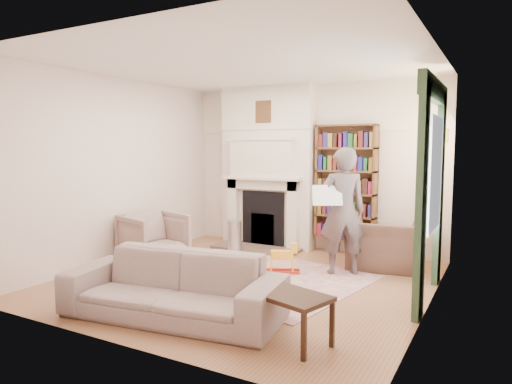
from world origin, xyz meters
The scene contains 25 objects.
floor centered at (0.00, 0.00, 0.00)m, with size 4.50×4.50×0.00m, color brown.
ceiling centered at (0.00, 0.00, 2.80)m, with size 4.50×4.50×0.00m, color white.
wall_back centered at (0.00, 2.25, 1.40)m, with size 4.50×4.50×0.00m, color white.
wall_front centered at (0.00, -2.25, 1.40)m, with size 4.50×4.50×0.00m, color white.
wall_left centered at (-2.25, 0.00, 1.40)m, with size 4.50×4.50×0.00m, color white.
wall_right centered at (2.25, 0.00, 1.40)m, with size 4.50×4.50×0.00m, color white.
fireplace centered at (-0.75, 2.05, 1.39)m, with size 1.70×0.58×2.80m.
bookcase centered at (0.65, 2.12, 1.18)m, with size 1.00×0.24×1.85m, color brown.
window centered at (2.23, 0.40, 1.45)m, with size 0.02×0.90×1.30m, color silver.
curtain_left centered at (2.20, -0.30, 1.20)m, with size 0.07×0.32×2.40m, color #2A412C.
curtain_right centered at (2.20, 1.10, 1.20)m, with size 0.07×0.32×2.40m, color #2A412C.
pelmet centered at (2.19, 0.40, 2.38)m, with size 0.09×1.70×0.24m, color #2A412C.
wall_sconce centered at (2.03, 1.50, 1.90)m, with size 0.20×0.24×0.24m, color gold, non-canonical shape.
rug centered at (-0.04, 0.21, 0.01)m, with size 2.88×2.21×0.01m, color beige.
armchair_reading centered at (1.45, 1.49, 0.36)m, with size 1.11×0.97×0.72m, color #483026.
armchair_left centered at (-1.66, 0.08, 0.38)m, with size 0.82×0.84×0.77m, color #AFA491.
sofa centered at (-0.01, -1.50, 0.33)m, with size 2.27×0.89×0.66m, color #A89F8A.
man_reading centered at (1.00, 0.89, 0.87)m, with size 0.64×0.42×1.75m, color #574745.
newspaper centered at (0.85, 0.69, 1.11)m, with size 0.40×0.02×0.28m, color white.
coffee_table centered at (1.29, -1.47, 0.23)m, with size 0.70×0.45×0.45m, color black, non-canonical shape.
paraffin_heater centered at (-0.97, 1.27, 0.28)m, with size 0.24×0.24×0.55m, color #B7B9C0.
rocking_horse centered at (0.27, 0.52, 0.22)m, with size 0.49×0.20×0.43m, color yellow, non-canonical shape.
board_game centered at (-0.50, -0.51, 0.03)m, with size 0.33×0.33×0.03m, color gold.
game_box_lid centered at (-1.02, -0.19, 0.04)m, with size 0.32×0.21×0.05m, color #9D1512.
comic_annuals centered at (0.22, -0.31, 0.02)m, with size 0.87×0.73×0.02m.
Camera 1 is at (2.93, -5.09, 1.76)m, focal length 32.00 mm.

